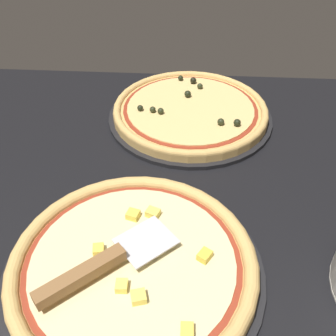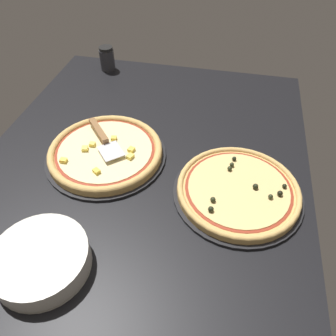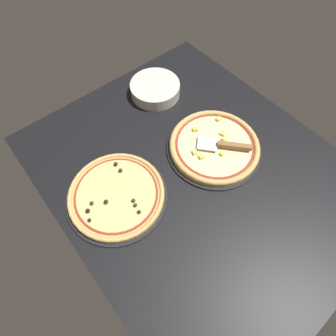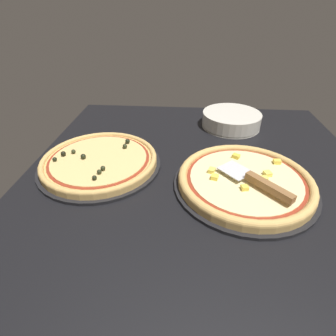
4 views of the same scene
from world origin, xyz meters
The scene contains 6 objects.
ground_plane centered at (0.00, 0.00, -1.80)cm, with size 136.57×112.84×3.60cm, color black.
pizza_pan_front centered at (2.41, -13.50, 0.50)cm, with size 42.20×42.20×1.00cm, color black.
pizza_front centered at (2.42, -13.50, 2.56)cm, with size 39.67×39.67×3.58cm.
pizza_pan_back centered at (10.48, 32.91, 0.50)cm, with size 40.58×40.58×1.00cm, color black.
pizza_back centered at (10.48, 32.92, 2.44)cm, with size 38.15×38.15×3.93cm.
serving_spatula centered at (-2.82, -16.74, 5.42)cm, with size 20.35×18.69×2.00cm.
Camera 1 is at (10.36, -50.64, 54.46)cm, focal length 42.00 mm.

